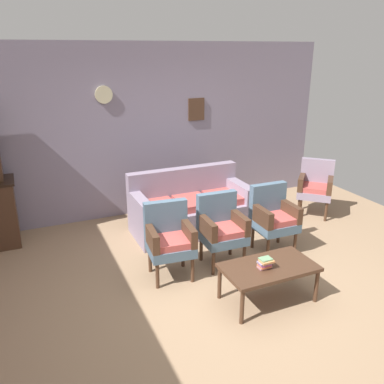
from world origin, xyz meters
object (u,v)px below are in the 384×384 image
Objects in this scene: armchair_row_middle at (273,216)px; book_stack_on_table at (265,263)px; floral_couch at (190,209)px; armchair_near_couch_end at (169,237)px; armchair_by_doorway at (221,227)px; wingback_chair_by_fireplace at (315,185)px; coffee_table at (269,269)px.

armchair_row_middle is 1.26m from book_stack_on_table.
armchair_near_couch_end is (-0.75, -1.09, 0.17)m from floral_couch.
book_stack_on_table is at bearing -89.09° from armchair_by_doorway.
floral_couch is 1.33m from armchair_near_couch_end.
armchair_row_middle is (0.75, -1.03, 0.17)m from floral_couch.
floral_couch is at bearing 89.12° from book_stack_on_table.
armchair_near_couch_end is 1.00× the size of armchair_row_middle.
armchair_row_middle is at bearing 2.45° from armchair_by_doorway.
coffee_table is at bearing -139.88° from wingback_chair_by_fireplace.
coffee_table is (-0.71, -0.97, -0.12)m from armchair_row_middle.
floral_couch and armchair_near_couch_end have the same top height.
book_stack_on_table is at bearing -140.37° from wingback_chair_by_fireplace.
book_stack_on_table is at bearing -128.15° from armchair_row_middle.
armchair_row_middle is 5.87× the size of book_stack_on_table.
armchair_by_doorway is at bearing -159.41° from wingback_chair_by_fireplace.
coffee_table is 6.52× the size of book_stack_on_table.
armchair_by_doorway reaches higher than book_stack_on_table.
wingback_chair_by_fireplace is (2.15, 0.81, 0.00)m from armchair_by_doorway.
armchair_row_middle is (1.50, 0.05, 0.00)m from armchair_near_couch_end.
floral_couch is 2.00m from coffee_table.
floral_couch and wingback_chair_by_fireplace have the same top height.
coffee_table is at bearing -88.98° from floral_couch.
armchair_by_doorway is 1.00× the size of armchair_row_middle.
armchair_near_couch_end and armchair_by_doorway have the same top height.
armchair_near_couch_end is at bearing 127.27° from book_stack_on_table.
armchair_by_doorway is 0.90× the size of coffee_table.
armchair_row_middle reaches higher than book_stack_on_table.
wingback_chair_by_fireplace is 5.87× the size of book_stack_on_table.
wingback_chair_by_fireplace is at bearing 16.15° from armchair_near_couch_end.
armchair_near_couch_end reaches higher than book_stack_on_table.
floral_couch is 1.93× the size of armchair_row_middle.
floral_couch is 1.93× the size of armchair_by_doorway.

